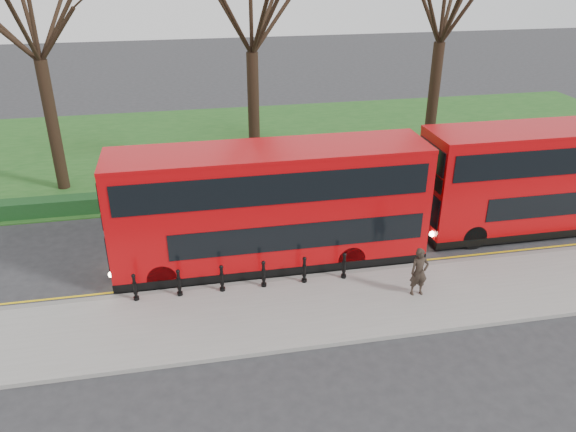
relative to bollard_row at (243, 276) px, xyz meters
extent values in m
plane|color=#28282B|center=(0.05, 1.35, -0.65)|extent=(120.00, 120.00, 0.00)
cube|color=gray|center=(0.05, -1.65, -0.57)|extent=(60.00, 4.00, 0.15)
cube|color=slate|center=(0.05, 0.35, -0.57)|extent=(60.00, 0.25, 0.16)
cube|color=#1B4A18|center=(0.05, 16.35, -0.62)|extent=(60.00, 18.00, 0.06)
cube|color=black|center=(0.05, 8.15, -0.25)|extent=(60.00, 0.90, 0.80)
cube|color=yellow|center=(0.05, 0.65, -0.64)|extent=(60.00, 0.10, 0.01)
cube|color=yellow|center=(0.05, 0.85, -0.64)|extent=(60.00, 0.10, 0.01)
cylinder|color=black|center=(-7.95, 11.35, 2.63)|extent=(0.60, 0.60, 6.55)
cylinder|color=black|center=(2.05, 11.35, 2.63)|extent=(0.60, 0.60, 6.57)
cylinder|color=black|center=(12.05, 11.35, 2.73)|extent=(0.60, 0.60, 6.75)
cylinder|color=black|center=(-3.78, 0.00, 0.00)|extent=(0.15, 0.15, 1.00)
cylinder|color=black|center=(-2.27, 0.00, 0.00)|extent=(0.15, 0.15, 1.00)
cylinder|color=black|center=(-0.76, 0.00, 0.00)|extent=(0.15, 0.15, 1.00)
cylinder|color=black|center=(0.76, 0.00, 0.00)|extent=(0.15, 0.15, 1.00)
cylinder|color=black|center=(2.27, 0.00, 0.00)|extent=(0.15, 0.15, 1.00)
cylinder|color=black|center=(3.78, 0.00, 0.00)|extent=(0.15, 0.15, 1.00)
cube|color=#AC070A|center=(1.34, 1.88, 1.91)|extent=(11.88, 2.70, 4.37)
cube|color=black|center=(1.34, 1.88, -0.33)|extent=(11.90, 2.72, 0.32)
cube|color=black|center=(2.20, 0.52, 1.13)|extent=(9.50, 0.04, 1.03)
cube|color=black|center=(1.34, 0.52, 3.07)|extent=(11.23, 0.04, 1.13)
cube|color=black|center=(-4.62, 1.88, 2.27)|extent=(0.06, 2.38, 0.59)
cylinder|color=black|center=(-2.87, 0.70, -0.11)|extent=(1.08, 0.32, 1.08)
cylinder|color=black|center=(-2.87, 3.07, -0.11)|extent=(1.08, 0.32, 1.08)
cylinder|color=black|center=(4.25, 0.70, -0.11)|extent=(1.08, 0.32, 1.08)
cylinder|color=black|center=(4.25, 3.07, -0.11)|extent=(1.08, 0.32, 1.08)
cube|color=#AC070A|center=(13.88, 2.59, 1.86)|extent=(11.62, 2.64, 4.28)
cube|color=black|center=(13.88, 2.59, -0.33)|extent=(11.64, 2.66, 0.32)
cube|color=black|center=(8.06, 2.59, 2.20)|extent=(0.06, 2.32, 0.58)
cylinder|color=black|center=(9.77, 1.43, -0.12)|extent=(1.06, 0.32, 1.06)
cylinder|color=black|center=(9.77, 3.76, -0.12)|extent=(1.06, 0.32, 1.06)
imported|color=#2C221B|center=(6.05, -1.54, 0.40)|extent=(0.67, 0.45, 1.80)
camera|label=1|loc=(-1.72, -17.18, 10.79)|focal=35.00mm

